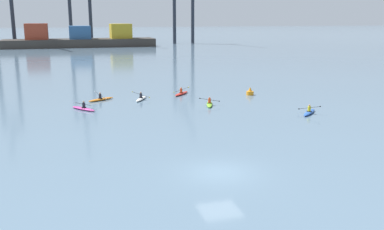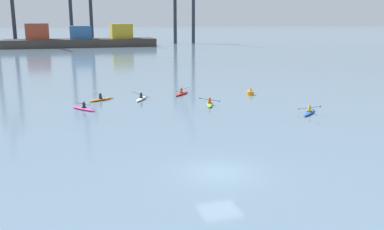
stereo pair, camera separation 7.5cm
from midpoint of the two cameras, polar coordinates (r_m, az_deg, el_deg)
name	(u,v)px [view 1 (the left image)]	position (r m, az deg, el deg)	size (l,w,h in m)	color
ground_plane	(220,173)	(26.30, 3.67, -7.69)	(800.00, 800.00, 0.00)	slate
container_barge	(80,39)	(142.88, -14.75, 9.78)	(47.10, 10.47, 7.41)	#38332D
channel_buoy	(250,92)	(52.54, 7.71, 3.06)	(0.90, 0.90, 1.00)	orange
kayak_magenta	(83,108)	(45.00, -14.35, 0.87)	(2.53, 3.08, 1.01)	#C13384
kayak_lime	(209,104)	(45.97, 2.30, 1.52)	(2.17, 3.42, 0.95)	#7ABC2D
kayak_orange	(101,99)	(49.72, -12.11, 2.11)	(3.19, 2.33, 0.98)	orange
kayak_white	(141,98)	(49.34, -6.85, 2.22)	(2.05, 3.32, 0.98)	silver
kayak_blue	(309,112)	(43.43, 15.34, 0.39)	(2.84, 2.81, 0.95)	#2856B2
kayak_red	(181,93)	(52.32, -1.47, 2.92)	(2.64, 3.00, 1.08)	red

